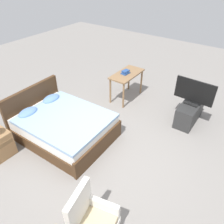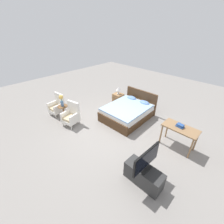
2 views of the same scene
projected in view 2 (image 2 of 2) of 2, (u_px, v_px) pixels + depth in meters
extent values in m
plane|color=gray|center=(112.00, 130.00, 5.63)|extent=(16.00, 16.00, 0.00)
cube|color=#472D19|center=(127.00, 115.00, 6.27)|extent=(1.53, 2.02, 0.28)
cube|color=white|center=(128.00, 110.00, 6.14)|extent=(1.47, 1.94, 0.24)
cube|color=#93B2D6|center=(127.00, 107.00, 6.01)|extent=(1.51, 1.78, 0.06)
cube|color=#472D19|center=(141.00, 100.00, 6.69)|extent=(1.51, 0.12, 0.96)
cube|color=#472D19|center=(112.00, 124.00, 5.64)|extent=(1.51, 0.10, 0.40)
ellipsoid|color=#668ED1|center=(132.00, 98.00, 6.67)|extent=(0.45, 0.29, 0.14)
ellipsoid|color=#668ED1|center=(144.00, 103.00, 6.28)|extent=(0.45, 0.29, 0.14)
cylinder|color=white|center=(50.00, 113.00, 6.54)|extent=(0.04, 0.04, 0.16)
cylinder|color=white|center=(56.00, 117.00, 6.29)|extent=(0.04, 0.04, 0.16)
cylinder|color=white|center=(59.00, 109.00, 6.85)|extent=(0.04, 0.04, 0.16)
cylinder|color=white|center=(65.00, 112.00, 6.60)|extent=(0.04, 0.04, 0.16)
cube|color=white|center=(57.00, 110.00, 6.50)|extent=(0.60, 0.60, 0.12)
cube|color=#C6B289|center=(56.00, 108.00, 6.44)|extent=(0.55, 0.55, 0.10)
cube|color=white|center=(60.00, 100.00, 6.46)|extent=(0.55, 0.14, 0.64)
cube|color=white|center=(53.00, 104.00, 6.52)|extent=(0.13, 0.52, 0.26)
cube|color=white|center=(59.00, 108.00, 6.27)|extent=(0.13, 0.52, 0.26)
cylinder|color=white|center=(63.00, 124.00, 5.84)|extent=(0.04, 0.04, 0.16)
cylinder|color=white|center=(71.00, 128.00, 5.63)|extent=(0.04, 0.04, 0.16)
cylinder|color=white|center=(71.00, 118.00, 6.17)|extent=(0.04, 0.04, 0.16)
cylinder|color=white|center=(80.00, 122.00, 5.97)|extent=(0.04, 0.04, 0.16)
cube|color=white|center=(71.00, 120.00, 5.83)|extent=(0.65, 0.65, 0.12)
cube|color=#C6B289|center=(70.00, 118.00, 5.77)|extent=(0.59, 0.59, 0.10)
cube|color=white|center=(74.00, 109.00, 5.80)|extent=(0.54, 0.20, 0.64)
cube|color=white|center=(66.00, 114.00, 5.84)|extent=(0.18, 0.52, 0.26)
cube|color=white|center=(75.00, 118.00, 5.63)|extent=(0.18, 0.52, 0.26)
cylinder|color=brown|center=(65.00, 118.00, 6.29)|extent=(0.28, 0.28, 0.03)
cylinder|color=brown|center=(64.00, 112.00, 6.14)|extent=(0.06, 0.06, 0.56)
cylinder|color=brown|center=(63.00, 106.00, 5.99)|extent=(0.40, 0.40, 0.02)
cylinder|color=#4C709E|center=(62.00, 104.00, 5.93)|extent=(0.11, 0.11, 0.22)
cylinder|color=#477538|center=(61.00, 100.00, 5.84)|extent=(0.02, 0.02, 0.10)
sphere|color=#E0B251|center=(61.00, 97.00, 5.78)|extent=(0.17, 0.17, 0.17)
cube|color=#997047|center=(118.00, 99.00, 7.29)|extent=(0.44, 0.40, 0.55)
cube|color=brown|center=(115.00, 98.00, 7.10)|extent=(0.37, 0.01, 0.09)
cylinder|color=silver|center=(118.00, 94.00, 7.14)|extent=(0.13, 0.13, 0.02)
ellipsoid|color=silver|center=(118.00, 92.00, 7.09)|extent=(0.11, 0.11, 0.16)
cone|color=silver|center=(118.00, 89.00, 7.01)|extent=(0.22, 0.22, 0.15)
cube|color=#2D2D2D|center=(144.00, 175.00, 3.69)|extent=(0.96, 0.40, 0.50)
cube|color=black|center=(145.00, 168.00, 3.55)|extent=(0.21, 0.33, 0.03)
cylinder|color=black|center=(145.00, 167.00, 3.53)|extent=(0.04, 0.04, 0.05)
cube|color=black|center=(146.00, 159.00, 3.39)|extent=(0.08, 0.89, 0.52)
cube|color=black|center=(147.00, 160.00, 3.37)|extent=(0.04, 0.83, 0.47)
cylinder|color=#8E6B47|center=(161.00, 134.00, 4.88)|extent=(0.05, 0.05, 0.72)
cylinder|color=#8E6B47|center=(191.00, 149.00, 4.31)|extent=(0.05, 0.05, 0.72)
cylinder|color=#8E6B47|center=(167.00, 128.00, 5.13)|extent=(0.05, 0.05, 0.72)
cylinder|color=#8E6B47|center=(196.00, 142.00, 4.57)|extent=(0.05, 0.05, 0.72)
cube|color=#8E6B47|center=(181.00, 128.00, 4.53)|extent=(1.04, 0.52, 0.04)
cube|color=#284C8E|center=(180.00, 126.00, 4.55)|extent=(0.24, 0.18, 0.03)
cube|color=#284C8E|center=(180.00, 126.00, 4.53)|extent=(0.17, 0.15, 0.03)
cube|color=#284C8E|center=(180.00, 125.00, 4.51)|extent=(0.21, 0.16, 0.03)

